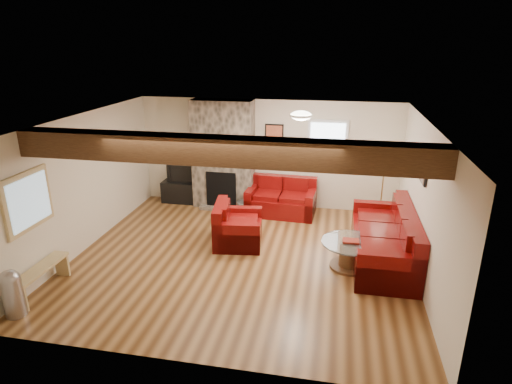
% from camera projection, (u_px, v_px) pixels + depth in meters
% --- Properties ---
extents(room, '(8.00, 8.00, 8.00)m').
position_uv_depth(room, '(242.00, 193.00, 7.36)').
color(room, '#563316').
rests_on(room, ground).
extents(floor, '(6.00, 6.00, 0.00)m').
position_uv_depth(floor, '(242.00, 258.00, 7.78)').
color(floor, '#563316').
rests_on(floor, ground).
extents(oak_beam, '(6.00, 0.36, 0.38)m').
position_uv_depth(oak_beam, '(221.00, 151.00, 5.85)').
color(oak_beam, '#321C0F').
rests_on(oak_beam, room).
extents(chimney_breast, '(1.40, 0.67, 2.50)m').
position_uv_depth(chimney_breast, '(223.00, 156.00, 9.86)').
color(chimney_breast, '#353129').
rests_on(chimney_breast, floor).
extents(back_window, '(0.90, 0.08, 1.10)m').
position_uv_depth(back_window, '(327.00, 144.00, 9.53)').
color(back_window, silver).
rests_on(back_window, room).
extents(hatch_window, '(0.08, 1.00, 0.90)m').
position_uv_depth(hatch_window, '(28.00, 201.00, 6.44)').
color(hatch_window, tan).
rests_on(hatch_window, room).
extents(ceiling_dome, '(0.40, 0.40, 0.18)m').
position_uv_depth(ceiling_dome, '(301.00, 117.00, 7.64)').
color(ceiling_dome, silver).
rests_on(ceiling_dome, room).
extents(artwork_back, '(0.42, 0.06, 0.52)m').
position_uv_depth(artwork_back, '(274.00, 136.00, 9.69)').
color(artwork_back, black).
rests_on(artwork_back, room).
extents(artwork_right, '(0.06, 0.55, 0.42)m').
position_uv_depth(artwork_right, '(423.00, 170.00, 6.95)').
color(artwork_right, black).
rests_on(artwork_right, room).
extents(sofa_three, '(1.02, 2.44, 0.94)m').
position_uv_depth(sofa_three, '(384.00, 236.00, 7.56)').
color(sofa_three, '#4C0905').
rests_on(sofa_three, floor).
extents(loveseat, '(1.57, 0.95, 0.81)m').
position_uv_depth(loveseat, '(281.00, 197.00, 9.64)').
color(loveseat, '#4C0905').
rests_on(loveseat, floor).
extents(armchair_red, '(1.01, 1.11, 0.81)m').
position_uv_depth(armchair_red, '(238.00, 224.00, 8.22)').
color(armchair_red, '#4C0905').
rests_on(armchair_red, floor).
extents(coffee_table, '(1.00, 1.00, 0.52)m').
position_uv_depth(coffee_table, '(350.00, 255.00, 7.38)').
color(coffee_table, '#432915').
rests_on(coffee_table, floor).
extents(tv_cabinet, '(1.03, 0.41, 0.52)m').
position_uv_depth(tv_cabinet, '(184.00, 192.00, 10.40)').
color(tv_cabinet, black).
rests_on(tv_cabinet, floor).
extents(television, '(0.74, 0.10, 0.43)m').
position_uv_depth(television, '(183.00, 173.00, 10.24)').
color(television, black).
rests_on(television, tv_cabinet).
extents(floor_lamp, '(0.38, 0.38, 1.50)m').
position_uv_depth(floor_lamp, '(385.00, 166.00, 8.82)').
color(floor_lamp, tan).
rests_on(floor_lamp, floor).
extents(pine_bench, '(0.26, 1.12, 0.42)m').
position_uv_depth(pine_bench, '(42.00, 280.00, 6.67)').
color(pine_bench, tan).
rests_on(pine_bench, floor).
extents(pedal_bin, '(0.29, 0.29, 0.72)m').
position_uv_depth(pedal_bin, '(13.00, 293.00, 6.05)').
color(pedal_bin, '#A3A3A8').
rests_on(pedal_bin, floor).
extents(coal_bucket, '(0.35, 0.35, 0.33)m').
position_uv_depth(coal_bucket, '(244.00, 208.00, 9.65)').
color(coal_bucket, slate).
rests_on(coal_bucket, floor).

